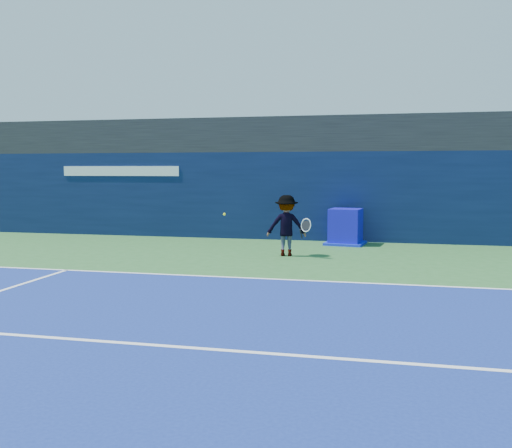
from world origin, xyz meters
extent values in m
plane|color=#2A5F2B|center=(0.00, 0.00, 0.00)|extent=(80.00, 80.00, 0.00)
cube|color=white|center=(0.00, 3.00, 0.01)|extent=(24.00, 0.10, 0.01)
cube|color=white|center=(0.00, -2.00, 0.01)|extent=(24.00, 0.10, 0.01)
cube|color=black|center=(0.00, 11.50, 3.60)|extent=(36.00, 3.00, 1.20)
cube|color=#0A1638|center=(0.00, 10.50, 1.50)|extent=(36.00, 1.00, 3.00)
cube|color=white|center=(-7.00, 9.99, 2.35)|extent=(4.50, 0.04, 0.35)
cube|color=#110CAC|center=(1.16, 9.33, 0.58)|extent=(1.08, 1.08, 1.15)
cube|color=#0E1CC5|center=(1.16, 9.33, 0.04)|extent=(1.35, 1.35, 0.08)
imported|color=silver|center=(-0.28, 6.49, 0.85)|extent=(1.18, 0.78, 1.70)
cylinder|color=black|center=(0.17, 6.24, 0.65)|extent=(0.08, 0.15, 0.27)
torus|color=white|center=(0.31, 6.19, 0.90)|extent=(0.31, 0.18, 0.30)
cylinder|color=black|center=(0.31, 6.19, 0.90)|extent=(0.26, 0.14, 0.26)
sphere|color=#D4E619|center=(-1.82, 5.61, 1.21)|extent=(0.07, 0.07, 0.07)
camera|label=1|loc=(2.41, -9.09, 2.40)|focal=40.00mm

